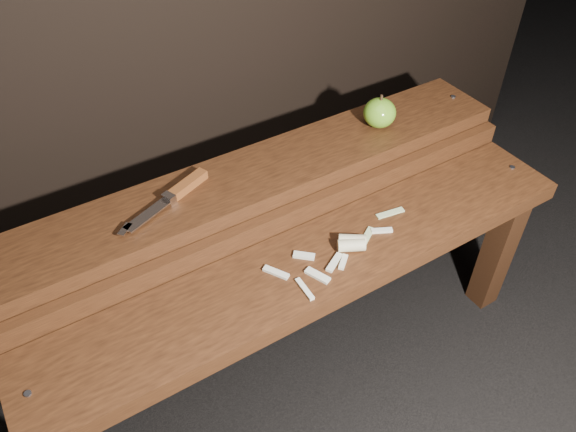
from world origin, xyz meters
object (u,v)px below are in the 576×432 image
apple (380,113)px  knife (178,192)px  bench_front_tier (319,284)px  bench_rear_tier (263,201)px

apple → knife: size_ratio=0.36×
bench_front_tier → bench_rear_tier: bearing=90.0°
bench_rear_tier → apple: 0.34m
bench_front_tier → knife: knife is taller
bench_rear_tier → knife: bearing=174.5°
bench_rear_tier → knife: (-0.18, 0.02, 0.10)m
bench_front_tier → apple: apple is taller
bench_rear_tier → apple: bearing=0.8°
bench_front_tier → knife: bearing=127.0°
bench_rear_tier → knife: knife is taller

